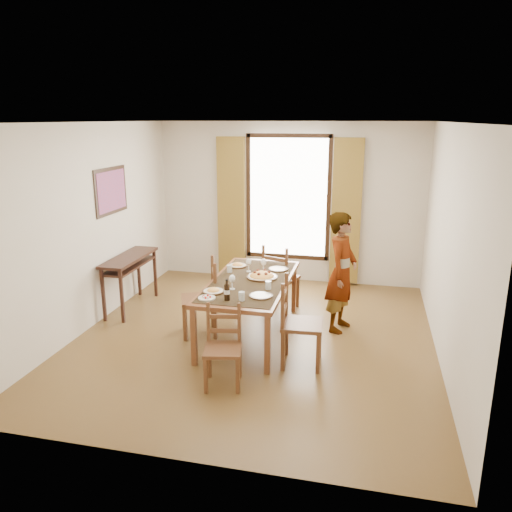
% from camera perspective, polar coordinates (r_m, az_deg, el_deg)
% --- Properties ---
extents(ground, '(5.00, 5.00, 0.00)m').
position_cam_1_polar(ground, '(6.57, -0.11, -9.23)').
color(ground, '#4A3317').
rests_on(ground, ground).
extents(room_shell, '(4.60, 5.10, 2.74)m').
position_cam_1_polar(room_shell, '(6.21, 0.11, 4.31)').
color(room_shell, beige).
rests_on(room_shell, ground).
extents(console_table, '(0.38, 1.20, 0.80)m').
position_cam_1_polar(console_table, '(7.53, -14.25, -0.88)').
color(console_table, black).
rests_on(console_table, ground).
extents(dining_table, '(0.97, 2.01, 0.76)m').
position_cam_1_polar(dining_table, '(6.37, -0.69, -3.30)').
color(dining_table, brown).
rests_on(dining_table, ground).
extents(chair_west, '(0.58, 0.58, 1.01)m').
position_cam_1_polar(chair_west, '(6.53, -6.21, -5.01)').
color(chair_west, brown).
rests_on(chair_west, ground).
extents(chair_north, '(0.55, 0.55, 0.99)m').
position_cam_1_polar(chair_north, '(7.33, 2.74, -2.69)').
color(chair_north, brown).
rests_on(chair_north, ground).
extents(chair_south, '(0.45, 0.45, 0.87)m').
position_cam_1_polar(chair_south, '(5.34, -3.79, -10.57)').
color(chair_south, brown).
rests_on(chair_south, ground).
extents(chair_east, '(0.48, 0.48, 1.03)m').
position_cam_1_polar(chair_east, '(5.73, 4.93, -7.86)').
color(chair_east, brown).
rests_on(chair_east, ground).
extents(man, '(0.76, 0.66, 1.59)m').
position_cam_1_polar(man, '(6.63, 9.76, -1.84)').
color(man, gray).
rests_on(man, ground).
extents(plate_sw, '(0.27, 0.27, 0.05)m').
position_cam_1_polar(plate_sw, '(5.93, -4.89, -3.88)').
color(plate_sw, silver).
rests_on(plate_sw, dining_table).
extents(plate_se, '(0.27, 0.27, 0.05)m').
position_cam_1_polar(plate_se, '(5.77, 0.54, -4.40)').
color(plate_se, silver).
rests_on(plate_se, dining_table).
extents(plate_nw, '(0.27, 0.27, 0.05)m').
position_cam_1_polar(plate_nw, '(6.93, -2.11, -0.97)').
color(plate_nw, silver).
rests_on(plate_nw, dining_table).
extents(plate_ne, '(0.27, 0.27, 0.05)m').
position_cam_1_polar(plate_ne, '(6.78, 2.59, -1.35)').
color(plate_ne, silver).
rests_on(plate_ne, dining_table).
extents(pasta_platter, '(0.40, 0.40, 0.10)m').
position_cam_1_polar(pasta_platter, '(6.42, 0.67, -2.09)').
color(pasta_platter, '#C95319').
rests_on(pasta_platter, dining_table).
extents(caprese_plate, '(0.20, 0.20, 0.04)m').
position_cam_1_polar(caprese_plate, '(5.73, -5.65, -4.68)').
color(caprese_plate, silver).
rests_on(caprese_plate, dining_table).
extents(wine_glass_a, '(0.08, 0.08, 0.18)m').
position_cam_1_polar(wine_glass_a, '(6.00, -2.73, -2.98)').
color(wine_glass_a, white).
rests_on(wine_glass_a, dining_table).
extents(wine_glass_b, '(0.08, 0.08, 0.18)m').
position_cam_1_polar(wine_glass_b, '(6.67, 0.87, -1.05)').
color(wine_glass_b, white).
rests_on(wine_glass_b, dining_table).
extents(wine_glass_c, '(0.08, 0.08, 0.18)m').
position_cam_1_polar(wine_glass_c, '(6.67, -0.85, -1.04)').
color(wine_glass_c, white).
rests_on(wine_glass_c, dining_table).
extents(tumbler_a, '(0.07, 0.07, 0.10)m').
position_cam_1_polar(tumbler_a, '(6.01, 1.41, -3.34)').
color(tumbler_a, silver).
rests_on(tumbler_a, dining_table).
extents(tumbler_b, '(0.07, 0.07, 0.10)m').
position_cam_1_polar(tumbler_b, '(6.67, -3.05, -1.45)').
color(tumbler_b, silver).
rests_on(tumbler_b, dining_table).
extents(tumbler_c, '(0.07, 0.07, 0.10)m').
position_cam_1_polar(tumbler_c, '(5.65, -1.65, -4.61)').
color(tumbler_c, silver).
rests_on(tumbler_c, dining_table).
extents(wine_bottle, '(0.07, 0.07, 0.25)m').
position_cam_1_polar(wine_bottle, '(5.64, -3.34, -3.87)').
color(wine_bottle, black).
rests_on(wine_bottle, dining_table).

